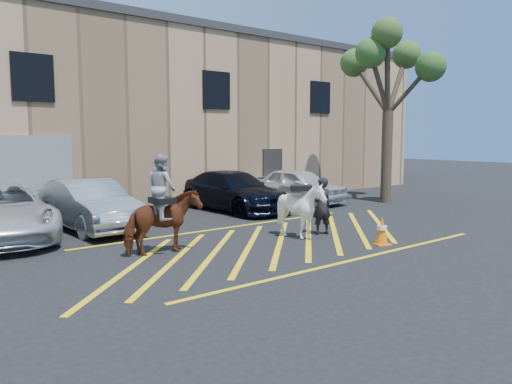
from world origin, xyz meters
TOP-DOWN VIEW (x-y plane):
  - ground at (0.00, 0.00)m, footprint 90.00×90.00m
  - car_silver_sedan at (-3.26, 4.48)m, footprint 1.70×4.57m
  - car_blue_suv at (2.34, 4.92)m, footprint 2.12×5.06m
  - car_white_suv at (5.76, 5.00)m, footprint 2.21×4.41m
  - handler at (1.57, -0.28)m, footprint 0.68×0.54m
  - warehouse at (-0.01, 11.99)m, footprint 32.42×10.20m
  - hatching_zone at (-0.00, -0.30)m, footprint 12.60×5.12m
  - mounted_bay at (-3.05, 0.41)m, footprint 1.79×0.84m
  - saddled_white at (0.73, -0.31)m, footprint 1.86×1.88m
  - traffic_cone at (1.77, -2.20)m, footprint 0.47×0.47m
  - tree at (8.67, 2.81)m, footprint 3.99×4.37m

SIDE VIEW (x-z plane):
  - ground at x=0.00m, z-range 0.00..0.00m
  - hatching_zone at x=0.00m, z-range 0.00..0.01m
  - traffic_cone at x=1.77m, z-range 0.00..0.73m
  - car_white_suv at x=5.76m, z-range 0.00..1.44m
  - car_blue_suv at x=2.34m, z-range 0.00..1.46m
  - car_silver_sedan at x=-3.26m, z-range 0.00..1.49m
  - saddled_white at x=0.73m, z-range 0.01..1.55m
  - handler at x=1.57m, z-range 0.00..1.62m
  - mounted_bay at x=-3.05m, z-range -0.22..2.12m
  - warehouse at x=-0.01m, z-range 0.00..7.30m
  - tree at x=8.67m, z-range 2.04..9.35m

